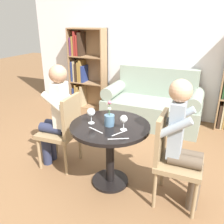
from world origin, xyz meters
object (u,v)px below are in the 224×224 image
object	(u,v)px
person_right	(184,143)
wine_glass_right	(124,119)
couch	(153,105)
flower_vase	(110,119)
person_left	(56,115)
chair_left	(64,128)
chair_right	(172,156)
bookshelf_left	(84,70)
wine_glass_left	(91,113)

from	to	relation	value
person_right	wine_glass_right	distance (m)	0.59
couch	flower_vase	size ratio (longest dim) A/B	5.98
couch	person_right	xyz separation A→B (m)	(0.73, -1.77, 0.34)
person_left	wine_glass_right	size ratio (longest dim) A/B	8.24
flower_vase	chair_left	bearing A→B (deg)	170.51
chair_right	person_right	world-z (taller)	person_right
bookshelf_left	wine_glass_left	xyz separation A→B (m)	(1.27, -2.08, 0.06)
person_left	wine_glass_left	bearing A→B (deg)	73.41
person_right	chair_left	bearing A→B (deg)	85.31
wine_glass_left	couch	bearing A→B (deg)	83.97
person_left	wine_glass_right	bearing A→B (deg)	77.67
person_left	flower_vase	xyz separation A→B (m)	(0.73, -0.10, 0.12)
couch	wine_glass_right	size ratio (longest dim) A/B	10.51
chair_right	wine_glass_right	size ratio (longest dim) A/B	5.97
chair_left	flower_vase	size ratio (longest dim) A/B	3.40
person_right	person_left	bearing A→B (deg)	85.93
wine_glass_right	flower_vase	bearing A→B (deg)	167.54
couch	wine_glass_right	bearing A→B (deg)	-84.80
bookshelf_left	chair_left	distance (m)	2.13
person_left	flower_vase	size ratio (longest dim) A/B	4.69
wine_glass_left	wine_glass_right	xyz separation A→B (m)	(0.36, -0.01, -0.01)
bookshelf_left	chair_right	world-z (taller)	bookshelf_left
chair_right	chair_left	bearing A→B (deg)	84.93
person_left	person_right	distance (m)	1.46
couch	wine_glass_right	world-z (taller)	couch
couch	wine_glass_left	xyz separation A→B (m)	(-0.19, -1.81, 0.50)
bookshelf_left	person_right	bearing A→B (deg)	-42.81
person_left	person_right	size ratio (longest dim) A/B	1.01
bookshelf_left	couch	bearing A→B (deg)	-10.27
wine_glass_left	chair_left	bearing A→B (deg)	163.62
couch	chair_left	bearing A→B (deg)	-110.79
bookshelf_left	flower_vase	distance (m)	2.52
person_right	wine_glass_left	distance (m)	0.93
chair_right	wine_glass_right	distance (m)	0.57
person_right	wine_glass_left	world-z (taller)	person_right
person_right	wine_glass_left	size ratio (longest dim) A/B	7.53
person_right	flower_vase	world-z (taller)	person_right
bookshelf_left	flower_vase	size ratio (longest dim) A/B	5.79
chair_right	flower_vase	xyz separation A→B (m)	(-0.64, -0.02, 0.28)
person_right	flower_vase	bearing A→B (deg)	90.59
bookshelf_left	chair_left	size ratio (longest dim) A/B	1.70
couch	chair_left	world-z (taller)	couch
chair_right	person_right	size ratio (longest dim) A/B	0.73
person_left	wine_glass_left	distance (m)	0.57
couch	flower_vase	xyz separation A→B (m)	(0.00, -1.79, 0.46)
chair_left	person_left	xyz separation A→B (m)	(-0.09, -0.01, 0.16)
chair_right	wine_glass_right	bearing A→B (deg)	95.52
couch	person_right	bearing A→B (deg)	-67.60
flower_vase	couch	bearing A→B (deg)	90.06
person_right	bookshelf_left	bearing A→B (deg)	46.08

